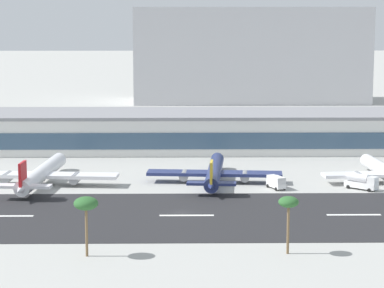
{
  "coord_description": "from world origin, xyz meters",
  "views": [
    {
      "loc": [
        -0.29,
        -181.62,
        45.42
      ],
      "look_at": [
        2.91,
        42.99,
        8.54
      ],
      "focal_mm": 78.33,
      "sensor_mm": 36.0,
      "label": 1
    }
  ],
  "objects_px": {
    "airliner_red_tail_gate_0": "(40,175)",
    "airliner_gold_tail_gate_1": "(214,173)",
    "palm_tree_1": "(86,205)",
    "service_fuel_truck_1": "(361,182)",
    "palm_tree_2": "(289,204)",
    "distant_hotel_block": "(250,54)",
    "terminal_building": "(212,131)",
    "service_box_truck_0": "(276,182)"
  },
  "relations": [
    {
      "from": "airliner_red_tail_gate_0",
      "to": "airliner_gold_tail_gate_1",
      "type": "relative_size",
      "value": 1.06
    },
    {
      "from": "airliner_red_tail_gate_0",
      "to": "palm_tree_1",
      "type": "distance_m",
      "value": 64.77
    },
    {
      "from": "service_fuel_truck_1",
      "to": "airliner_red_tail_gate_0",
      "type": "bearing_deg",
      "value": -142.39
    },
    {
      "from": "palm_tree_1",
      "to": "palm_tree_2",
      "type": "relative_size",
      "value": 1.03
    },
    {
      "from": "airliner_gold_tail_gate_1",
      "to": "palm_tree_1",
      "type": "distance_m",
      "value": 69.64
    },
    {
      "from": "service_fuel_truck_1",
      "to": "palm_tree_1",
      "type": "height_order",
      "value": "palm_tree_1"
    },
    {
      "from": "palm_tree_1",
      "to": "distant_hotel_block",
      "type": "bearing_deg",
      "value": 78.67
    },
    {
      "from": "distant_hotel_block",
      "to": "airliner_red_tail_gate_0",
      "type": "xyz_separation_m",
      "value": [
        -69.95,
        -194.29,
        -19.77
      ]
    },
    {
      "from": "airliner_red_tail_gate_0",
      "to": "palm_tree_2",
      "type": "relative_size",
      "value": 4.04
    },
    {
      "from": "terminal_building",
      "to": "airliner_red_tail_gate_0",
      "type": "height_order",
      "value": "terminal_building"
    },
    {
      "from": "airliner_gold_tail_gate_1",
      "to": "service_box_truck_0",
      "type": "height_order",
      "value": "airliner_gold_tail_gate_1"
    },
    {
      "from": "airliner_red_tail_gate_0",
      "to": "service_fuel_truck_1",
      "type": "distance_m",
      "value": 81.67
    },
    {
      "from": "distant_hotel_block",
      "to": "service_box_truck_0",
      "type": "relative_size",
      "value": 17.23
    },
    {
      "from": "palm_tree_2",
      "to": "airliner_gold_tail_gate_1",
      "type": "bearing_deg",
      "value": 100.0
    },
    {
      "from": "distant_hotel_block",
      "to": "service_fuel_truck_1",
      "type": "xyz_separation_m",
      "value": [
        11.54,
        -199.71,
        -20.67
      ]
    },
    {
      "from": "terminal_building",
      "to": "airliner_gold_tail_gate_1",
      "type": "bearing_deg",
      "value": -91.58
    },
    {
      "from": "terminal_building",
      "to": "distant_hotel_block",
      "type": "relative_size",
      "value": 1.41
    },
    {
      "from": "airliner_red_tail_gate_0",
      "to": "service_fuel_truck_1",
      "type": "relative_size",
      "value": 5.45
    },
    {
      "from": "terminal_building",
      "to": "airliner_red_tail_gate_0",
      "type": "relative_size",
      "value": 3.56
    },
    {
      "from": "airliner_red_tail_gate_0",
      "to": "service_box_truck_0",
      "type": "distance_m",
      "value": 60.25
    },
    {
      "from": "service_fuel_truck_1",
      "to": "palm_tree_2",
      "type": "height_order",
      "value": "palm_tree_2"
    },
    {
      "from": "airliner_gold_tail_gate_1",
      "to": "service_box_truck_0",
      "type": "relative_size",
      "value": 6.42
    },
    {
      "from": "terminal_building",
      "to": "palm_tree_1",
      "type": "height_order",
      "value": "terminal_building"
    },
    {
      "from": "terminal_building",
      "to": "palm_tree_2",
      "type": "distance_m",
      "value": 115.89
    },
    {
      "from": "terminal_building",
      "to": "airliner_gold_tail_gate_1",
      "type": "relative_size",
      "value": 3.78
    },
    {
      "from": "distant_hotel_block",
      "to": "service_fuel_truck_1",
      "type": "bearing_deg",
      "value": -86.69
    },
    {
      "from": "terminal_building",
      "to": "service_fuel_truck_1",
      "type": "relative_size",
      "value": 19.38
    },
    {
      "from": "service_box_truck_0",
      "to": "airliner_gold_tail_gate_1",
      "type": "bearing_deg",
      "value": 42.49
    },
    {
      "from": "airliner_red_tail_gate_0",
      "to": "airliner_gold_tail_gate_1",
      "type": "xyz_separation_m",
      "value": [
        44.75,
        2.53,
        -0.17
      ]
    },
    {
      "from": "terminal_building",
      "to": "palm_tree_2",
      "type": "bearing_deg",
      "value": -85.21
    },
    {
      "from": "terminal_building",
      "to": "distant_hotel_block",
      "type": "bearing_deg",
      "value": 80.33
    },
    {
      "from": "distant_hotel_block",
      "to": "airliner_gold_tail_gate_1",
      "type": "bearing_deg",
      "value": -97.49
    },
    {
      "from": "terminal_building",
      "to": "palm_tree_1",
      "type": "distance_m",
      "value": 119.77
    },
    {
      "from": "terminal_building",
      "to": "palm_tree_1",
      "type": "xyz_separation_m",
      "value": [
        -27.54,
        -116.5,
        3.64
      ]
    },
    {
      "from": "terminal_building",
      "to": "palm_tree_1",
      "type": "bearing_deg",
      "value": -103.3
    },
    {
      "from": "service_box_truck_0",
      "to": "distant_hotel_block",
      "type": "bearing_deg",
      "value": -26.35
    },
    {
      "from": "distant_hotel_block",
      "to": "palm_tree_1",
      "type": "distance_m",
      "value": 261.35
    },
    {
      "from": "service_fuel_truck_1",
      "to": "palm_tree_2",
      "type": "bearing_deg",
      "value": -73.49
    },
    {
      "from": "palm_tree_1",
      "to": "service_fuel_truck_1",
      "type": "bearing_deg",
      "value": 41.82
    },
    {
      "from": "terminal_building",
      "to": "airliner_red_tail_gate_0",
      "type": "distance_m",
      "value": 71.78
    },
    {
      "from": "terminal_building",
      "to": "service_fuel_truck_1",
      "type": "height_order",
      "value": "terminal_building"
    },
    {
      "from": "airliner_red_tail_gate_0",
      "to": "palm_tree_1",
      "type": "height_order",
      "value": "palm_tree_1"
    }
  ]
}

